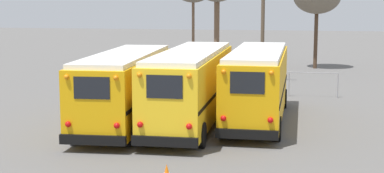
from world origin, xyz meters
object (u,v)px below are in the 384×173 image
object	(u,v)px
school_bus_2	(257,83)
utility_pole	(263,26)
school_bus_1	(191,85)
school_bus_0	(125,87)

from	to	relation	value
school_bus_2	utility_pole	xyz separation A→B (m)	(-0.64, 12.60, 2.03)
school_bus_1	utility_pole	world-z (taller)	utility_pole
school_bus_0	utility_pole	xyz separation A→B (m)	(5.02, 14.54, 2.07)
school_bus_0	utility_pole	world-z (taller)	utility_pole
school_bus_1	school_bus_0	bearing A→B (deg)	-165.88
school_bus_1	school_bus_2	world-z (taller)	school_bus_1
school_bus_2	utility_pole	bearing A→B (deg)	92.91
school_bus_1	school_bus_2	bearing A→B (deg)	23.39
school_bus_0	school_bus_2	distance (m)	5.98
school_bus_2	school_bus_0	bearing A→B (deg)	-161.12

